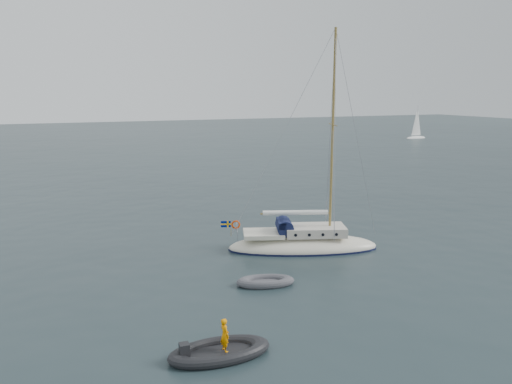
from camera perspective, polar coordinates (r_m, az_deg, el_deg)
name	(u,v)px	position (r m, az deg, el deg)	size (l,w,h in m)	color
ground	(296,264)	(30.13, 4.58, -8.24)	(300.00, 300.00, 0.00)	black
sailboat	(303,233)	(32.59, 5.43, -4.69)	(10.22, 3.06, 14.55)	beige
dinghy	(265,282)	(26.94, 1.08, -10.20)	(3.11, 1.40, 0.45)	#545359
rib	(219,351)	(20.35, -4.23, -17.64)	(4.10, 1.86, 1.57)	black
distant_yacht_b	(417,124)	(114.83, 17.88, 7.45)	(5.66, 3.02, 7.49)	white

